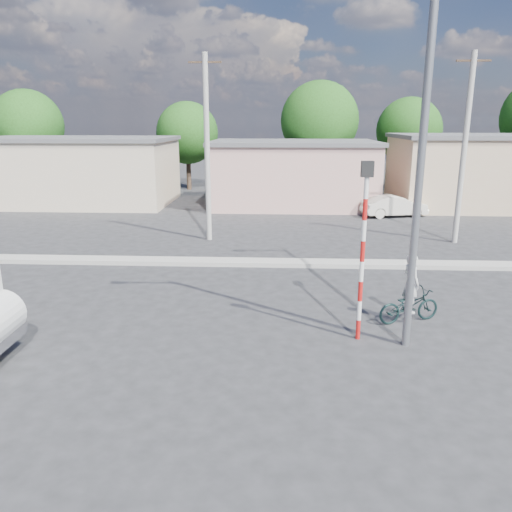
{
  "coord_description": "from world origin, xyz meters",
  "views": [
    {
      "loc": [
        1.25,
        -10.04,
        5.23
      ],
      "look_at": [
        0.52,
        4.43,
        1.3
      ],
      "focal_mm": 35.0,
      "sensor_mm": 36.0,
      "label": 1
    }
  ],
  "objects_px": {
    "bicycle": "(409,306)",
    "cyclist": "(410,294)",
    "streetlight": "(416,134)",
    "car_cream": "(394,206)",
    "traffic_pole": "(363,237)"
  },
  "relations": [
    {
      "from": "streetlight",
      "to": "bicycle",
      "type": "bearing_deg",
      "value": 68.74
    },
    {
      "from": "car_cream",
      "to": "streetlight",
      "type": "xyz_separation_m",
      "value": [
        -3.49,
        -16.97,
        4.36
      ]
    },
    {
      "from": "traffic_pole",
      "to": "cyclist",
      "type": "bearing_deg",
      "value": 37.52
    },
    {
      "from": "car_cream",
      "to": "streetlight",
      "type": "bearing_deg",
      "value": 154.53
    },
    {
      "from": "cyclist",
      "to": "bicycle",
      "type": "bearing_deg",
      "value": -0.0
    },
    {
      "from": "traffic_pole",
      "to": "streetlight",
      "type": "relative_size",
      "value": 0.48
    },
    {
      "from": "bicycle",
      "to": "streetlight",
      "type": "distance_m",
      "value": 4.76
    },
    {
      "from": "cyclist",
      "to": "car_cream",
      "type": "distance_m",
      "value": 15.79
    },
    {
      "from": "car_cream",
      "to": "traffic_pole",
      "type": "xyz_separation_m",
      "value": [
        -4.43,
        -16.67,
        1.99
      ]
    },
    {
      "from": "car_cream",
      "to": "streetlight",
      "type": "relative_size",
      "value": 0.41
    },
    {
      "from": "bicycle",
      "to": "cyclist",
      "type": "height_order",
      "value": "cyclist"
    },
    {
      "from": "streetlight",
      "to": "traffic_pole",
      "type": "bearing_deg",
      "value": 162.27
    },
    {
      "from": "bicycle",
      "to": "streetlight",
      "type": "relative_size",
      "value": 0.2
    },
    {
      "from": "bicycle",
      "to": "cyclist",
      "type": "distance_m",
      "value": 0.33
    },
    {
      "from": "car_cream",
      "to": "streetlight",
      "type": "height_order",
      "value": "streetlight"
    }
  ]
}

